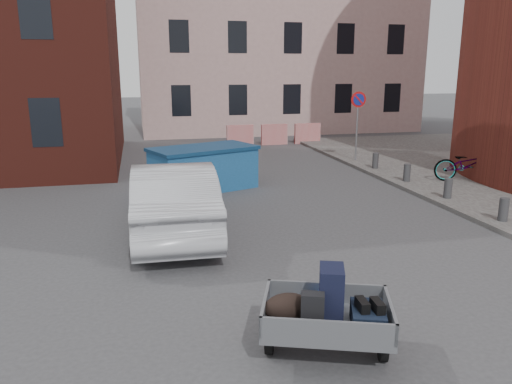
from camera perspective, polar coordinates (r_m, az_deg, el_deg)
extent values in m
plane|color=#38383A|center=(9.43, 1.56, -8.56)|extent=(120.00, 120.00, 0.00)
cube|color=#BE9692|center=(31.70, 2.01, 20.03)|extent=(16.00, 8.00, 14.00)
cylinder|color=gray|center=(19.85, 11.46, 7.30)|extent=(0.07, 0.07, 2.60)
cylinder|color=red|center=(19.74, 11.64, 10.32)|extent=(0.60, 0.03, 0.60)
cylinder|color=navy|center=(19.72, 11.66, 10.32)|extent=(0.44, 0.03, 0.44)
cylinder|color=#3A3A3D|center=(13.07, 26.44, -1.80)|extent=(0.22, 0.22, 0.55)
cylinder|color=#3A3A3D|center=(14.77, 21.09, 0.40)|extent=(0.22, 0.22, 0.55)
cylinder|color=#3A3A3D|center=(16.58, 16.87, 2.13)|extent=(0.22, 0.22, 0.55)
cylinder|color=#3A3A3D|center=(18.48, 13.49, 3.51)|extent=(0.22, 0.22, 0.55)
cube|color=red|center=(24.10, -1.81, 6.48)|extent=(1.30, 0.18, 1.00)
cube|color=red|center=(24.49, 2.12, 6.60)|extent=(1.30, 0.18, 1.00)
cube|color=red|center=(24.99, 5.90, 6.68)|extent=(1.30, 0.18, 1.00)
cylinder|color=black|center=(6.74, 1.57, -16.22)|extent=(0.24, 0.45, 0.44)
cylinder|color=black|center=(6.78, 14.31, -16.46)|extent=(0.24, 0.45, 0.44)
cube|color=slate|center=(6.61, 8.03, -14.64)|extent=(1.88, 1.58, 0.08)
cube|color=slate|center=(6.54, 1.06, -13.00)|extent=(0.41, 1.05, 0.28)
cube|color=slate|center=(6.59, 15.06, -13.29)|extent=(0.41, 1.05, 0.28)
cube|color=slate|center=(7.00, 8.00, -11.27)|extent=(1.52, 0.58, 0.28)
cube|color=slate|center=(6.06, 8.19, -15.52)|extent=(1.52, 0.58, 0.28)
cube|color=slate|center=(7.44, 7.88, -11.74)|extent=(0.31, 0.69, 0.06)
cube|color=black|center=(6.48, 8.59, -11.40)|extent=(0.44, 0.53, 0.70)
cube|color=black|center=(6.48, 12.65, -13.82)|extent=(0.58, 0.70, 0.25)
ellipsoid|color=black|center=(6.46, 3.55, -13.00)|extent=(0.69, 0.54, 0.36)
cube|color=black|center=(6.25, 6.47, -13.43)|extent=(0.32, 0.26, 0.48)
ellipsoid|color=#1846B5|center=(6.84, 7.59, -12.05)|extent=(0.44, 0.41, 0.24)
cube|color=black|center=(6.34, 12.05, -12.50)|extent=(0.13, 0.28, 0.13)
cube|color=black|center=(6.36, 13.71, -12.51)|extent=(0.13, 0.28, 0.13)
cube|color=#2161A0|center=(15.33, -6.01, 2.54)|extent=(3.37, 2.52, 1.21)
cube|color=navy|center=(15.22, -6.07, 4.97)|extent=(3.50, 2.65, 0.10)
imported|color=#B8BAC0|center=(11.19, -9.43, -0.74)|extent=(1.85, 4.97, 1.62)
imported|color=black|center=(17.18, 23.05, 2.92)|extent=(2.19, 1.35, 1.09)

